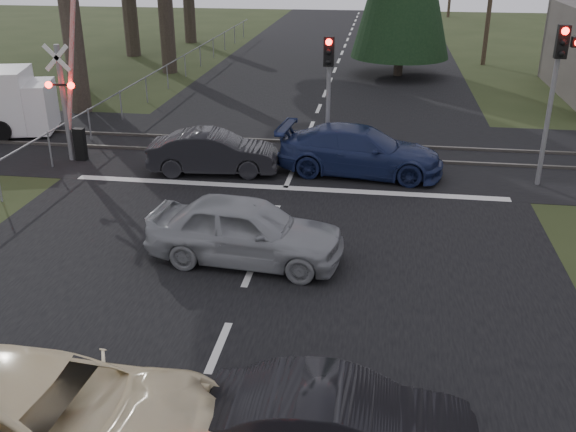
% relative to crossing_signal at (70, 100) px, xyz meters
% --- Properties ---
extents(ground, '(120.00, 120.00, 0.00)m').
position_rel_crossing_signal_xyz_m(ground, '(7.27, -9.79, -2.06)').
color(ground, '#273216').
rests_on(ground, ground).
extents(road, '(14.00, 100.00, 0.01)m').
position_rel_crossing_signal_xyz_m(road, '(7.27, 0.21, -2.05)').
color(road, black).
rests_on(road, ground).
extents(rail_corridor, '(120.00, 8.00, 0.01)m').
position_rel_crossing_signal_xyz_m(rail_corridor, '(7.27, 2.21, -2.05)').
color(rail_corridor, black).
rests_on(rail_corridor, ground).
extents(stop_line, '(13.00, 0.35, 0.00)m').
position_rel_crossing_signal_xyz_m(stop_line, '(7.27, -1.59, -2.05)').
color(stop_line, silver).
rests_on(stop_line, ground).
extents(rail_near, '(120.00, 0.12, 0.10)m').
position_rel_crossing_signal_xyz_m(rail_near, '(7.27, 1.41, -2.01)').
color(rail_near, '#59544C').
rests_on(rail_near, ground).
extents(rail_far, '(120.00, 0.12, 0.10)m').
position_rel_crossing_signal_xyz_m(rail_far, '(7.27, 3.01, -2.01)').
color(rail_far, '#59544C').
rests_on(rail_far, ground).
extents(crossing_signal, '(1.62, 0.38, 6.96)m').
position_rel_crossing_signal_xyz_m(crossing_signal, '(0.00, 0.00, 0.00)').
color(crossing_signal, slate).
rests_on(crossing_signal, ground).
extents(traffic_signal_right, '(0.68, 0.48, 4.70)m').
position_rel_crossing_signal_xyz_m(traffic_signal_right, '(14.82, -0.31, 1.26)').
color(traffic_signal_right, slate).
rests_on(traffic_signal_right, ground).
extents(traffic_signal_center, '(0.32, 0.48, 4.10)m').
position_rel_crossing_signal_xyz_m(traffic_signal_center, '(8.27, 0.89, 0.75)').
color(traffic_signal_center, slate).
rests_on(traffic_signal_center, ground).
extents(fence_left, '(0.10, 36.00, 1.20)m').
position_rel_crossing_signal_xyz_m(fence_left, '(-0.53, 12.71, -2.06)').
color(fence_left, slate).
rests_on(fence_left, ground).
extents(cream_coupe, '(5.85, 2.93, 1.59)m').
position_rel_crossing_signal_xyz_m(cream_coupe, '(5.65, -12.97, -1.26)').
color(cream_coupe, beige).
rests_on(cream_coupe, ground).
extents(dark_hatchback, '(3.87, 1.38, 1.27)m').
position_rel_crossing_signal_xyz_m(dark_hatchback, '(9.66, -12.23, -1.42)').
color(dark_hatchback, black).
rests_on(dark_hatchback, ground).
extents(silver_car, '(4.64, 2.22, 1.53)m').
position_rel_crossing_signal_xyz_m(silver_car, '(7.07, -6.33, -1.29)').
color(silver_car, gray).
rests_on(silver_car, ground).
extents(blue_sedan, '(5.32, 2.57, 1.49)m').
position_rel_crossing_signal_xyz_m(blue_sedan, '(9.40, 0.05, -1.31)').
color(blue_sedan, '#18234A').
rests_on(blue_sedan, ground).
extents(dark_car_far, '(4.15, 1.79, 1.33)m').
position_rel_crossing_signal_xyz_m(dark_car_far, '(4.83, -0.54, -1.39)').
color(dark_car_far, black).
rests_on(dark_car_far, ground).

